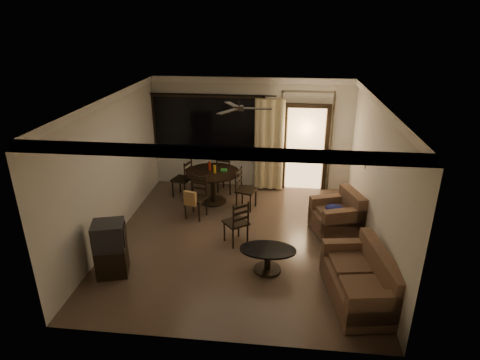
# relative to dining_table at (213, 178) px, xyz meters

# --- Properties ---
(ground) EXTENTS (5.50, 5.50, 0.00)m
(ground) POSITION_rel_dining_table_xyz_m (0.81, -1.64, -0.61)
(ground) COLOR #7F6651
(ground) RESTS_ON ground
(room_shell) EXTENTS (5.50, 6.70, 5.50)m
(room_shell) POSITION_rel_dining_table_xyz_m (1.40, 0.13, 1.22)
(room_shell) COLOR beige
(room_shell) RESTS_ON ground
(dining_table) EXTENTS (1.25, 1.25, 1.00)m
(dining_table) POSITION_rel_dining_table_xyz_m (0.00, 0.00, 0.00)
(dining_table) COLOR black
(dining_table) RESTS_ON ground
(dining_chair_west) EXTENTS (0.52, 0.52, 0.95)m
(dining_chair_west) POSITION_rel_dining_table_xyz_m (-0.80, 0.24, -0.33)
(dining_chair_west) COLOR black
(dining_chair_west) RESTS_ON ground
(dining_chair_east) EXTENTS (0.52, 0.52, 0.95)m
(dining_chair_east) POSITION_rel_dining_table_xyz_m (0.80, -0.24, -0.33)
(dining_chair_east) COLOR black
(dining_chair_east) RESTS_ON ground
(dining_chair_south) EXTENTS (0.52, 0.56, 0.95)m
(dining_chair_south) POSITION_rel_dining_table_xyz_m (-0.25, -0.82, -0.31)
(dining_chair_south) COLOR black
(dining_chair_south) RESTS_ON ground
(dining_chair_north) EXTENTS (0.52, 0.52, 0.95)m
(dining_chair_north) POSITION_rel_dining_table_xyz_m (0.23, 0.64, -0.33)
(dining_chair_north) COLOR black
(dining_chair_north) RESTS_ON ground
(tv_cabinet) EXTENTS (0.62, 0.59, 0.98)m
(tv_cabinet) POSITION_rel_dining_table_xyz_m (-1.24, -3.03, -0.12)
(tv_cabinet) COLOR black
(tv_cabinet) RESTS_ON ground
(sofa) EXTENTS (1.06, 1.67, 0.83)m
(sofa) POSITION_rel_dining_table_xyz_m (2.92, -3.27, -0.28)
(sofa) COLOR #452720
(sofa) RESTS_ON ground
(armchair) EXTENTS (1.09, 1.09, 0.87)m
(armchair) POSITION_rel_dining_table_xyz_m (2.79, -1.15, -0.26)
(armchair) COLOR #452720
(armchair) RESTS_ON ground
(coffee_table) EXTENTS (0.99, 0.59, 0.43)m
(coffee_table) POSITION_rel_dining_table_xyz_m (1.42, -2.65, -0.33)
(coffee_table) COLOR black
(coffee_table) RESTS_ON ground
(side_chair) EXTENTS (0.57, 0.57, 0.92)m
(side_chair) POSITION_rel_dining_table_xyz_m (0.76, -1.79, -0.34)
(side_chair) COLOR black
(side_chair) RESTS_ON ground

